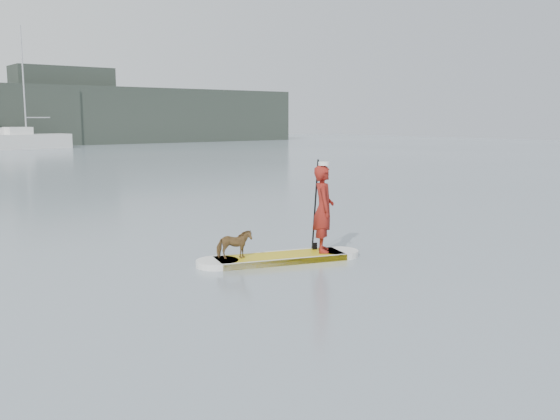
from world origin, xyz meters
TOP-DOWN VIEW (x-y plane):
  - ground at (0.00, 0.00)m, footprint 140.00×140.00m
  - paddleboard at (2.60, -3.10)m, footprint 3.19×1.54m
  - paddler at (3.47, -3.37)m, footprint 0.70×0.74m
  - white_cap at (3.47, -3.37)m, footprint 0.22×0.22m
  - dog at (1.72, -2.82)m, footprint 0.72×0.55m
  - paddle at (3.47, -3.12)m, footprint 0.12×0.29m
  - sailboat_e at (11.65, 45.77)m, footprint 7.65×3.22m
  - shore_building_east at (18.00, 54.00)m, footprint 10.00×4.00m

SIDE VIEW (x-z plane):
  - ground at x=0.00m, z-range 0.00..0.00m
  - paddleboard at x=2.60m, z-range 0.00..0.12m
  - dog at x=1.72m, z-range 0.12..0.67m
  - sailboat_e at x=11.65m, z-range -4.61..6.16m
  - paddle at x=3.47m, z-range -0.20..1.80m
  - paddler at x=3.47m, z-range 0.12..1.83m
  - white_cap at x=3.47m, z-range 1.83..1.90m
  - shore_building_east at x=18.00m, z-range 0.00..8.00m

